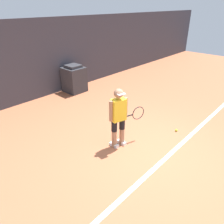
# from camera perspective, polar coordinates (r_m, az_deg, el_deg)

# --- Properties ---
(ground_plane) EXTENTS (24.00, 24.00, 0.00)m
(ground_plane) POSITION_cam_1_polar(r_m,az_deg,el_deg) (5.41, 10.39, -9.95)
(ground_plane) COLOR #B76642
(back_wall) EXTENTS (24.00, 0.10, 2.75)m
(back_wall) POSITION_cam_1_polar(r_m,az_deg,el_deg) (8.27, -19.51, 12.54)
(back_wall) COLOR #383842
(back_wall) RESTS_ON ground_plane
(court_baseline) EXTENTS (21.60, 0.10, 0.01)m
(court_baseline) POSITION_cam_1_polar(r_m,az_deg,el_deg) (5.26, 14.02, -11.48)
(court_baseline) COLOR white
(court_baseline) RESTS_ON ground_plane
(tennis_player) EXTENTS (0.96, 0.38, 1.49)m
(tennis_player) POSITION_cam_1_polar(r_m,az_deg,el_deg) (5.10, 1.83, -0.99)
(tennis_player) COLOR #A37556
(tennis_player) RESTS_ON ground_plane
(tennis_ball) EXTENTS (0.07, 0.07, 0.07)m
(tennis_ball) POSITION_cam_1_polar(r_m,az_deg,el_deg) (6.30, 16.46, -4.57)
(tennis_ball) COLOR #D1E533
(tennis_ball) RESTS_ON ground_plane
(covered_chair) EXTENTS (0.74, 0.75, 1.07)m
(covered_chair) POSITION_cam_1_polar(r_m,az_deg,el_deg) (8.78, -9.85, 8.49)
(covered_chair) COLOR #333338
(covered_chair) RESTS_ON ground_plane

